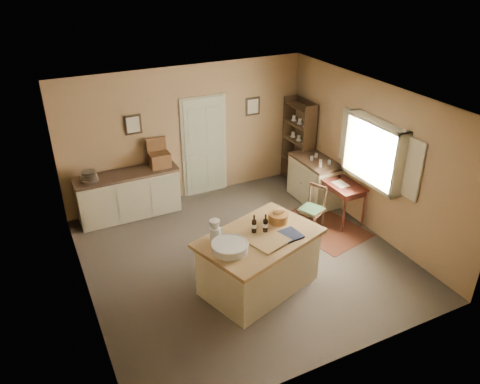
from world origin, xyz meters
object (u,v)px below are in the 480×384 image
(sideboard, at_px, (129,193))
(writing_desk, at_px, (342,188))
(work_island, at_px, (258,260))
(shelving_unit, at_px, (300,143))
(right_cabinet, at_px, (315,179))
(desk_chair, at_px, (311,210))

(sideboard, height_order, writing_desk, sideboard)
(work_island, height_order, writing_desk, work_island)
(sideboard, relative_size, shelving_unit, 1.04)
(work_island, relative_size, right_cabinet, 1.78)
(sideboard, bearing_deg, desk_chair, -35.23)
(writing_desk, distance_m, shelving_unit, 1.73)
(work_island, relative_size, writing_desk, 2.35)
(desk_chair, bearing_deg, shelving_unit, 39.47)
(sideboard, bearing_deg, writing_desk, -28.36)
(writing_desk, distance_m, desk_chair, 0.76)
(right_cabinet, bearing_deg, work_island, -140.16)
(sideboard, distance_m, desk_chair, 3.45)
(sideboard, height_order, shelving_unit, shelving_unit)
(sideboard, relative_size, right_cabinet, 1.70)
(sideboard, xyz_separation_m, right_cabinet, (3.53, -1.03, -0.02))
(work_island, height_order, right_cabinet, work_island)
(work_island, distance_m, right_cabinet, 3.03)
(work_island, xyz_separation_m, shelving_unit, (2.48, 2.77, 0.44))
(work_island, bearing_deg, desk_chair, 13.34)
(shelving_unit, bearing_deg, right_cabinet, -100.22)
(right_cabinet, bearing_deg, writing_desk, -89.99)
(sideboard, bearing_deg, right_cabinet, -16.24)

